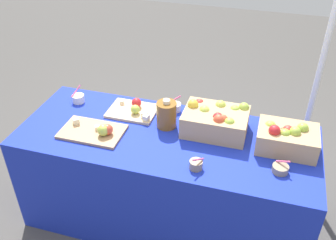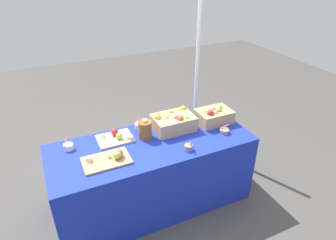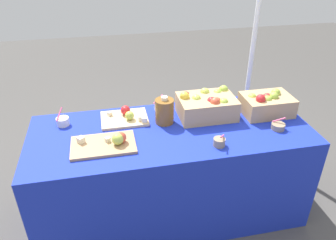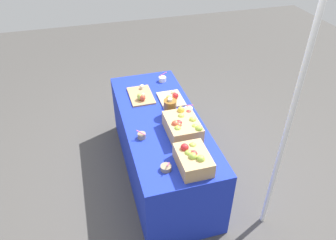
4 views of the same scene
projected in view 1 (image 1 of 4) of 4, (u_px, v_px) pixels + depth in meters
name	position (u px, v px, depth m)	size (l,w,h in m)	color
ground_plane	(166.00, 215.00, 2.80)	(10.00, 10.00, 0.00)	#474442
table	(166.00, 178.00, 2.59)	(1.90, 0.76, 0.74)	#192DB7
apple_crate_left	(287.00, 138.00, 2.23)	(0.35, 0.25, 0.18)	tan
apple_crate_middle	(216.00, 120.00, 2.38)	(0.40, 0.29, 0.19)	tan
cutting_board_front	(96.00, 131.00, 2.39)	(0.40, 0.25, 0.09)	tan
cutting_board_back	(134.00, 110.00, 2.59)	(0.33, 0.25, 0.09)	#D1B284
sample_bowl_near	(196.00, 164.00, 2.11)	(0.08, 0.09, 0.09)	gray
sample_bowl_mid	(78.00, 98.00, 2.70)	(0.09, 0.10, 0.12)	silver
sample_bowl_far	(280.00, 169.00, 2.09)	(0.09, 0.09, 0.09)	gray
sample_bowl_extra	(175.00, 107.00, 2.61)	(0.09, 0.09, 0.11)	silver
cider_jug	(167.00, 114.00, 2.42)	(0.13, 0.13, 0.20)	brown
tent_pole	(323.00, 58.00, 2.61)	(0.04, 0.04, 2.10)	white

